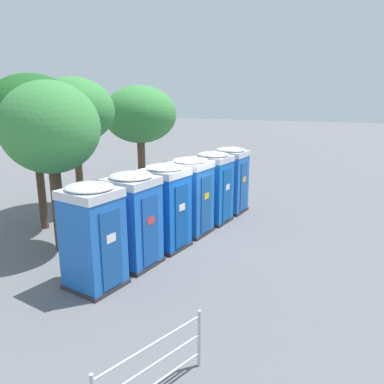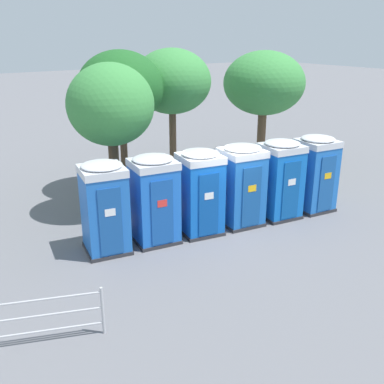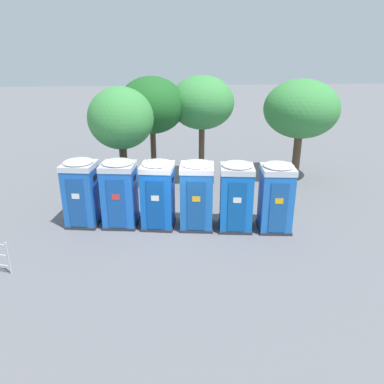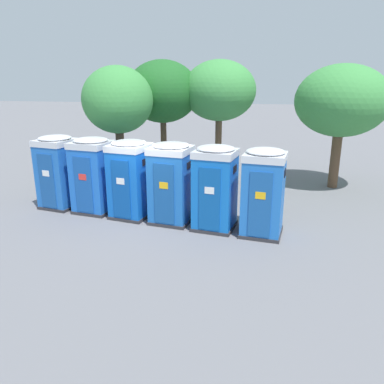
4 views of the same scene
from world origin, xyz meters
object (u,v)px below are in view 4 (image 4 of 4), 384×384
Objects in this scene: street_tree_1 at (219,91)px; street_tree_2 at (118,101)px; portapotty_5 at (263,192)px; street_tree_0 at (342,101)px; portapotty_0 at (58,171)px; portapotty_1 at (93,175)px; portapotty_2 at (130,179)px; street_tree_3 at (163,92)px; portapotty_3 at (171,183)px; portapotty_4 at (215,187)px.

street_tree_2 is at bearing -148.98° from street_tree_1.
street_tree_0 is at bearing 63.12° from portapotty_5.
portapotty_0 is 1.00× the size of portapotty_1.
portapotty_5 is (4.23, -0.68, 0.00)m from portapotty_2.
portapotty_0 is 5.57m from street_tree_3.
portapotty_3 is at bearing -98.89° from street_tree_1.
portapotty_2 and portapotty_3 have the same top height.
portapotty_5 is 6.52m from street_tree_1.
portapotty_5 is 7.33m from street_tree_3.
portapotty_0 is 11.10m from street_tree_0.
portapotty_4 is 0.52× the size of street_tree_2.
street_tree_2 is (0.00, 2.52, 2.28)m from portapotty_1.
portapotty_3 is 4.70m from street_tree_2.
street_tree_2 is at bearing -165.62° from street_tree_0.
portapotty_3 and portapotty_4 have the same top height.
street_tree_0 is at bearing 24.37° from portapotty_0.
street_tree_3 is (-2.95, 5.10, 2.56)m from portapotty_4.
street_tree_1 is (5.04, 4.49, 2.59)m from portapotty_0.
street_tree_2 is at bearing 116.78° from portapotty_2.
portapotty_2 is 6.02m from street_tree_1.
portapotty_3 is at bearing 170.50° from portapotty_5.
street_tree_2 is (-8.49, -2.18, 0.05)m from street_tree_0.
street_tree_2 reaches higher than portapotty_4.
street_tree_1 is at bearing 96.27° from portapotty_4.
portapotty_4 is 0.49× the size of street_tree_3.
portapotty_5 is 6.99m from street_tree_2.
portapotty_3 is 7.99m from street_tree_0.
portapotty_5 is at bearing -50.62° from street_tree_3.
portapotty_4 is at bearing -59.95° from street_tree_3.
street_tree_0 is (2.86, 5.64, 2.24)m from portapotty_5.
street_tree_3 reaches higher than street_tree_0.
street_tree_0 is (5.67, 5.16, 2.24)m from portapotty_3.
portapotty_1 is at bearing 170.27° from portapotty_4.
street_tree_3 reaches higher than portapotty_3.
portapotty_4 is 6.04m from street_tree_1.
street_tree_1 is 2.38m from street_tree_3.
portapotty_1 is 0.51× the size of street_tree_0.
portapotty_3 is 2.86m from portapotty_5.
street_tree_2 reaches higher than portapotty_3.
portapotty_5 is 0.49× the size of street_tree_1.
portapotty_1 is at bearing -90.03° from street_tree_2.
street_tree_2 is (-5.63, 3.46, 2.28)m from portapotty_5.
portapotty_4 is 5.79m from street_tree_2.
portapotty_2 is (1.40, -0.26, 0.00)m from portapotty_1.
portapotty_1 is 4.28m from portapotty_4.
street_tree_1 is (3.63, 4.70, 2.59)m from portapotty_1.
portapotty_3 and portapotty_5 have the same top height.
street_tree_1 is (-4.86, 0.00, 0.36)m from street_tree_0.
portapotty_1 is 6.48m from street_tree_1.
street_tree_1 reaches higher than portapotty_3.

